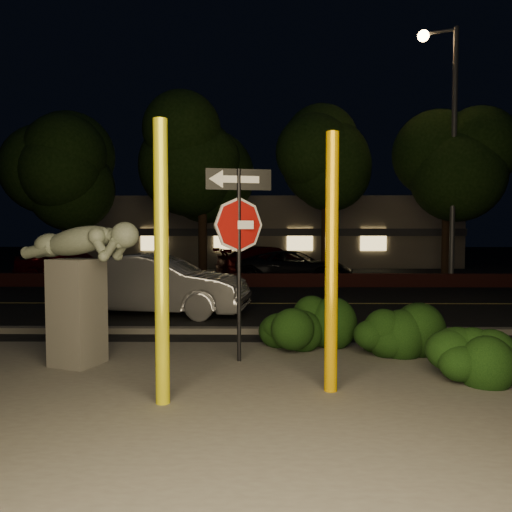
# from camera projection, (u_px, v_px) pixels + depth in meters

# --- Properties ---
(ground) EXTENTS (90.00, 90.00, 0.00)m
(ground) POSITION_uv_depth(u_px,v_px,m) (264.00, 291.00, 17.33)
(ground) COLOR black
(ground) RESTS_ON ground
(patio) EXTENTS (14.00, 6.00, 0.02)m
(patio) POSITION_uv_depth(u_px,v_px,m) (266.00, 396.00, 6.35)
(patio) COLOR #4C4944
(patio) RESTS_ON ground
(road) EXTENTS (80.00, 8.00, 0.01)m
(road) POSITION_uv_depth(u_px,v_px,m) (264.00, 304.00, 14.33)
(road) COLOR black
(road) RESTS_ON ground
(lane_marking) EXTENTS (80.00, 0.12, 0.00)m
(lane_marking) POSITION_uv_depth(u_px,v_px,m) (264.00, 303.00, 14.33)
(lane_marking) COLOR tan
(lane_marking) RESTS_ON road
(curb) EXTENTS (80.00, 0.25, 0.12)m
(curb) POSITION_uv_depth(u_px,v_px,m) (264.00, 331.00, 10.24)
(curb) COLOR #4C4944
(curb) RESTS_ON ground
(brick_wall) EXTENTS (40.00, 0.35, 0.50)m
(brick_wall) POSITION_uv_depth(u_px,v_px,m) (264.00, 280.00, 18.61)
(brick_wall) COLOR #4C1B18
(brick_wall) RESTS_ON ground
(parking_lot) EXTENTS (40.00, 12.00, 0.01)m
(parking_lot) POSITION_uv_depth(u_px,v_px,m) (263.00, 273.00, 24.32)
(parking_lot) COLOR black
(parking_lot) RESTS_ON ground
(building) EXTENTS (22.00, 10.20, 4.00)m
(building) POSITION_uv_depth(u_px,v_px,m) (263.00, 232.00, 32.19)
(building) COLOR #72675B
(building) RESTS_ON ground
(tree_far_a) EXTENTS (4.60, 4.60, 7.43)m
(tree_far_a) POSITION_uv_depth(u_px,v_px,m) (66.00, 150.00, 20.15)
(tree_far_a) COLOR black
(tree_far_a) RESTS_ON ground
(tree_far_b) EXTENTS (5.20, 5.20, 8.41)m
(tree_far_b) POSITION_uv_depth(u_px,v_px,m) (202.00, 133.00, 20.24)
(tree_far_b) COLOR black
(tree_far_b) RESTS_ON ground
(tree_far_c) EXTENTS (4.80, 4.80, 7.84)m
(tree_far_c) POSITION_uv_depth(u_px,v_px,m) (326.00, 141.00, 19.80)
(tree_far_c) COLOR black
(tree_far_c) RESTS_ON ground
(tree_far_d) EXTENTS (4.40, 4.40, 7.42)m
(tree_far_d) POSITION_uv_depth(u_px,v_px,m) (448.00, 149.00, 20.24)
(tree_far_d) COLOR black
(tree_far_d) RESTS_ON ground
(yellow_pole_left) EXTENTS (0.17, 0.17, 3.44)m
(yellow_pole_left) POSITION_uv_depth(u_px,v_px,m) (162.00, 264.00, 5.98)
(yellow_pole_left) COLOR yellow
(yellow_pole_left) RESTS_ON ground
(yellow_pole_right) EXTENTS (0.17, 0.17, 3.38)m
(yellow_pole_right) POSITION_uv_depth(u_px,v_px,m) (332.00, 264.00, 6.44)
(yellow_pole_right) COLOR #ECAC00
(yellow_pole_right) RESTS_ON ground
(signpost) EXTENTS (1.03, 0.25, 3.09)m
(signpost) POSITION_uv_depth(u_px,v_px,m) (239.00, 225.00, 7.90)
(signpost) COLOR black
(signpost) RESTS_ON ground
(sculpture) EXTENTS (2.06, 1.22, 2.25)m
(sculpture) POSITION_uv_depth(u_px,v_px,m) (79.00, 278.00, 7.73)
(sculpture) COLOR #4C4944
(sculpture) RESTS_ON ground
(hedge_center) EXTENTS (2.16, 1.04, 1.12)m
(hedge_center) POSITION_uv_depth(u_px,v_px,m) (311.00, 319.00, 8.78)
(hedge_center) COLOR black
(hedge_center) RESTS_ON ground
(hedge_right) EXTENTS (1.77, 1.10, 1.09)m
(hedge_right) POSITION_uv_depth(u_px,v_px,m) (396.00, 323.00, 8.43)
(hedge_right) COLOR black
(hedge_right) RESTS_ON ground
(hedge_far_right) EXTENTS (1.50, 1.23, 0.90)m
(hedge_far_right) POSITION_uv_depth(u_px,v_px,m) (468.00, 352.00, 6.85)
(hedge_far_right) COLOR black
(hedge_far_right) RESTS_ON ground
(streetlight) EXTENTS (1.35, 0.77, 9.61)m
(streetlight) POSITION_uv_depth(u_px,v_px,m) (448.00, 133.00, 18.50)
(streetlight) COLOR #4D4C52
(streetlight) RESTS_ON ground
(silver_sedan) EXTENTS (4.78, 2.25, 1.52)m
(silver_sedan) POSITION_uv_depth(u_px,v_px,m) (156.00, 285.00, 12.44)
(silver_sedan) COLOR silver
(silver_sedan) RESTS_ON ground
(parked_car_red) EXTENTS (4.56, 2.49, 1.47)m
(parked_car_red) POSITION_uv_depth(u_px,v_px,m) (69.00, 264.00, 20.59)
(parked_car_red) COLOR maroon
(parked_car_red) RESTS_ON ground
(parked_car_darkred) EXTENTS (5.22, 3.67, 1.40)m
(parked_car_darkred) POSITION_uv_depth(u_px,v_px,m) (270.00, 262.00, 22.02)
(parked_car_darkred) COLOR #3B0506
(parked_car_darkred) RESTS_ON ground
(parked_car_dark) EXTENTS (5.00, 3.20, 1.28)m
(parked_car_dark) POSITION_uv_depth(u_px,v_px,m) (294.00, 266.00, 20.27)
(parked_car_dark) COLOR black
(parked_car_dark) RESTS_ON ground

